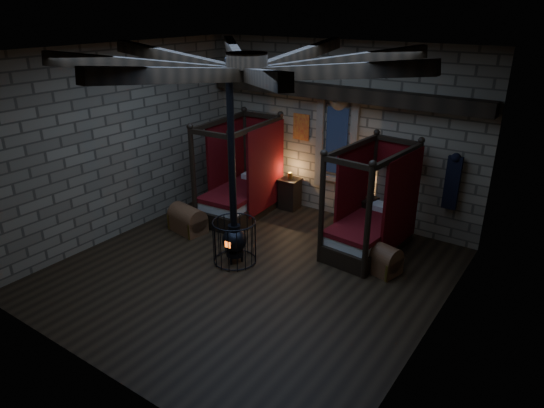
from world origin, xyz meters
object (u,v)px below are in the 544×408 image
Objects in this scene: bed_left at (242,192)px; stove at (234,236)px; bed_right at (370,225)px; trunk_right at (379,258)px; trunk_left at (188,220)px.

bed_left is 0.58× the size of stove.
bed_right is at bearing -3.29° from bed_left.
stove is (1.41, -2.04, -0.01)m from bed_left.
bed_right is at bearing 140.88° from trunk_right.
bed_left is 3.44m from bed_right.
bed_right is at bearing 41.10° from stove.
bed_left is 4.04m from trunk_right.
trunk_left reaches higher than trunk_right.
bed_left reaches higher than bed_right.
trunk_left is (-0.40, -1.53, -0.30)m from bed_left.
bed_right is 2.45× the size of trunk_right.
trunk_left is at bearing -152.81° from bed_right.
bed_right is 2.91m from stove.
bed_left is at bearing -175.01° from trunk_right.
bed_left is 1.04× the size of bed_right.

